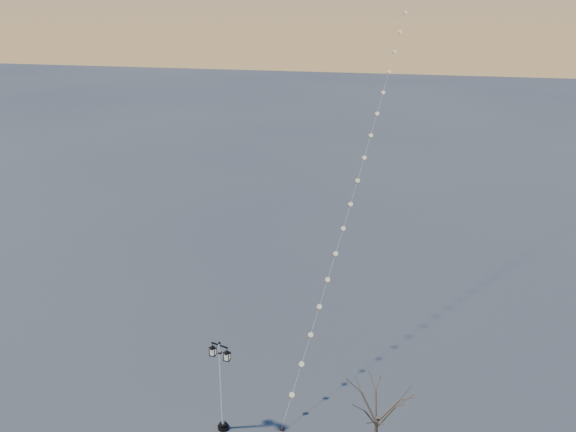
% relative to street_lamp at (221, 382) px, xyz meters
% --- Properties ---
extents(street_lamp, '(1.17, 0.64, 4.73)m').
position_rel_street_lamp_xyz_m(street_lamp, '(0.00, 0.00, 0.00)').
color(street_lamp, black).
rests_on(street_lamp, ground).
extents(bare_tree, '(2.44, 2.44, 4.06)m').
position_rel_street_lamp_xyz_m(bare_tree, '(7.16, -0.33, 0.20)').
color(bare_tree, brown).
rests_on(bare_tree, ground).
extents(kite_train, '(7.09, 39.24, 37.66)m').
position_rel_street_lamp_xyz_m(kite_train, '(5.98, 19.86, 16.09)').
color(kite_train, black).
rests_on(kite_train, ground).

